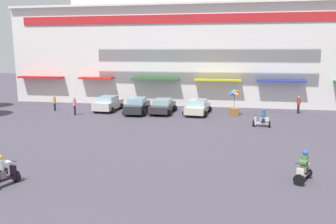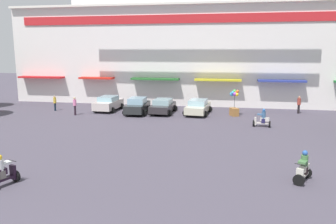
# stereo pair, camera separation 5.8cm
# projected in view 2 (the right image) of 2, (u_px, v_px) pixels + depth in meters

# --- Properties ---
(ground_plane) EXTENTS (128.00, 128.00, 0.00)m
(ground_plane) POSITION_uv_depth(u_px,v_px,m) (147.00, 150.00, 20.59)
(ground_plane) COLOR #494350
(colonial_building) EXTENTS (40.92, 17.25, 19.33)m
(colonial_building) POSITION_uv_depth(u_px,v_px,m) (192.00, 31.00, 41.55)
(colonial_building) COLOR white
(colonial_building) RESTS_ON ground
(parked_car_0) EXTENTS (2.55, 4.09, 1.50)m
(parked_car_0) POSITION_uv_depth(u_px,v_px,m) (108.00, 103.00, 34.03)
(parked_car_0) COLOR beige
(parked_car_0) RESTS_ON ground
(parked_car_1) EXTENTS (2.44, 4.33, 1.55)m
(parked_car_1) POSITION_uv_depth(u_px,v_px,m) (137.00, 106.00, 32.50)
(parked_car_1) COLOR #262929
(parked_car_1) RESTS_ON ground
(parked_car_2) EXTENTS (2.51, 4.36, 1.40)m
(parked_car_2) POSITION_uv_depth(u_px,v_px,m) (163.00, 106.00, 32.67)
(parked_car_2) COLOR #2D292C
(parked_car_2) RESTS_ON ground
(parked_car_3) EXTENTS (2.67, 4.62, 1.41)m
(parked_car_3) POSITION_uv_depth(u_px,v_px,m) (198.00, 107.00, 32.17)
(parked_car_3) COLOR beige
(parked_car_3) RESTS_ON ground
(scooter_rider_3) EXTENTS (1.07, 1.43, 1.50)m
(scooter_rider_3) POSITION_uv_depth(u_px,v_px,m) (303.00, 169.00, 15.52)
(scooter_rider_3) COLOR black
(scooter_rider_3) RESTS_ON ground
(scooter_rider_5) EXTENTS (1.43, 0.69, 1.50)m
(scooter_rider_5) POSITION_uv_depth(u_px,v_px,m) (262.00, 120.00, 26.75)
(scooter_rider_5) COLOR black
(scooter_rider_5) RESTS_ON ground
(scooter_rider_7) EXTENTS (0.93, 1.44, 1.50)m
(scooter_rider_7) POSITION_uv_depth(u_px,v_px,m) (3.00, 173.00, 15.00)
(scooter_rider_7) COLOR black
(scooter_rider_7) RESTS_ON ground
(pedestrian_0) EXTENTS (0.40, 0.40, 1.74)m
(pedestrian_0) POSITION_uv_depth(u_px,v_px,m) (75.00, 105.00, 31.62)
(pedestrian_0) COLOR #2A1C27
(pedestrian_0) RESTS_ON ground
(pedestrian_1) EXTENTS (0.41, 0.41, 1.57)m
(pedestrian_1) POSITION_uv_depth(u_px,v_px,m) (55.00, 102.00, 33.99)
(pedestrian_1) COLOR #12202F
(pedestrian_1) RESTS_ON ground
(pedestrian_2) EXTENTS (0.47, 0.47, 1.71)m
(pedestrian_2) POSITION_uv_depth(u_px,v_px,m) (299.00, 104.00, 32.46)
(pedestrian_2) COLOR black
(pedestrian_2) RESTS_ON ground
(balloon_vendor_cart) EXTENTS (0.93, 1.07, 2.49)m
(balloon_vendor_cart) POSITION_uv_depth(u_px,v_px,m) (234.00, 105.00, 31.27)
(balloon_vendor_cart) COLOR #9F6C37
(balloon_vendor_cart) RESTS_ON ground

